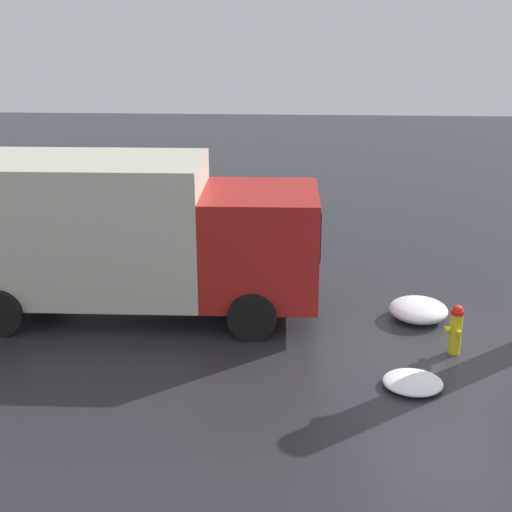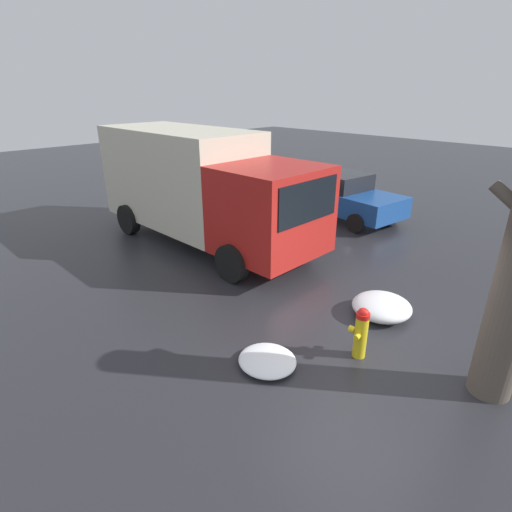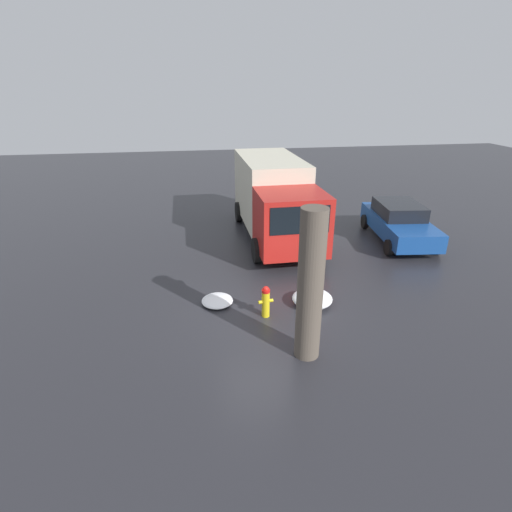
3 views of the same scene
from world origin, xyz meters
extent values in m
plane|color=#28282D|center=(0.00, 0.00, 0.00)|extent=(60.00, 60.00, 0.00)
cylinder|color=yellow|center=(0.00, 0.00, 0.37)|extent=(0.21, 0.21, 0.75)
cylinder|color=red|center=(0.00, 0.00, 0.79)|extent=(0.23, 0.23, 0.08)
sphere|color=red|center=(0.00, 0.00, 0.83)|extent=(0.18, 0.18, 0.18)
cylinder|color=yellow|center=(0.16, 0.02, 0.46)|extent=(0.12, 0.13, 0.11)
cylinder|color=yellow|center=(-0.02, 0.16, 0.46)|extent=(0.10, 0.11, 0.09)
cylinder|color=yellow|center=(0.02, -0.16, 0.46)|extent=(0.10, 0.11, 0.09)
cube|color=red|center=(3.52, -1.54, 1.49)|extent=(2.22, 2.37, 2.08)
cube|color=black|center=(2.41, -1.55, 1.90)|extent=(0.06, 1.97, 0.91)
cube|color=beige|center=(7.09, -1.48, 1.78)|extent=(4.98, 2.41, 2.66)
cylinder|color=black|center=(3.64, -2.71, 0.45)|extent=(0.90, 0.29, 0.90)
cylinder|color=black|center=(3.61, -0.36, 0.45)|extent=(0.90, 0.29, 0.90)
cylinder|color=black|center=(8.34, -2.64, 0.45)|extent=(0.90, 0.29, 0.90)
cylinder|color=black|center=(8.31, -0.29, 0.45)|extent=(0.90, 0.29, 0.90)
cube|color=#194793|center=(4.86, -6.39, 0.64)|extent=(4.66, 2.32, 0.67)
cube|color=black|center=(5.08, -6.42, 1.24)|extent=(2.32, 1.83, 0.53)
cylinder|color=black|center=(3.24, -7.11, 0.30)|extent=(0.62, 0.27, 0.60)
cylinder|color=black|center=(3.45, -5.32, 0.30)|extent=(0.62, 0.27, 0.60)
cylinder|color=black|center=(6.27, -7.46, 0.30)|extent=(0.62, 0.27, 0.60)
cylinder|color=black|center=(6.48, -5.67, 0.30)|extent=(0.62, 0.27, 0.60)
ellipsoid|color=white|center=(0.40, -1.45, 0.19)|extent=(1.14, 1.16, 0.39)
ellipsoid|color=white|center=(0.91, 1.26, 0.09)|extent=(0.97, 0.91, 0.17)
camera|label=1|loc=(2.87, 11.56, 5.78)|focal=50.00mm
camera|label=2|loc=(-2.73, 5.11, 4.17)|focal=28.00mm
camera|label=3|loc=(-9.29, 1.79, 5.92)|focal=28.00mm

